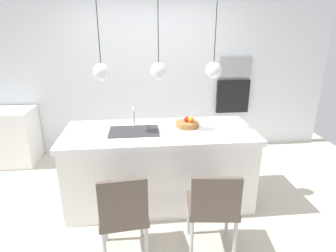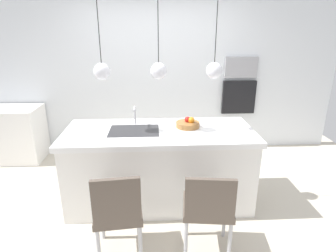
# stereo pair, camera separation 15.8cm
# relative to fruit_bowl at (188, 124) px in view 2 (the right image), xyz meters

# --- Properties ---
(floor) EXTENTS (6.60, 6.60, 0.00)m
(floor) POSITION_rel_fruit_bowl_xyz_m (-0.34, -0.10, -0.95)
(floor) COLOR beige
(floor) RESTS_ON ground
(back_wall) EXTENTS (6.00, 0.10, 2.60)m
(back_wall) POSITION_rel_fruit_bowl_xyz_m (-0.34, 1.55, 0.35)
(back_wall) COLOR white
(back_wall) RESTS_ON ground
(kitchen_island) EXTENTS (2.16, 0.90, 0.91)m
(kitchen_island) POSITION_rel_fruit_bowl_xyz_m (-0.34, -0.10, -0.49)
(kitchen_island) COLOR white
(kitchen_island) RESTS_ON ground
(sink_basin) EXTENTS (0.56, 0.40, 0.02)m
(sink_basin) POSITION_rel_fruit_bowl_xyz_m (-0.63, -0.10, -0.04)
(sink_basin) COLOR #2D2D30
(sink_basin) RESTS_ON kitchen_island
(faucet) EXTENTS (0.02, 0.17, 0.22)m
(faucet) POSITION_rel_fruit_bowl_xyz_m (-0.63, 0.12, 0.11)
(faucet) COLOR silver
(faucet) RESTS_ON kitchen_island
(fruit_bowl) EXTENTS (0.28, 0.28, 0.12)m
(fruit_bowl) POSITION_rel_fruit_bowl_xyz_m (0.00, 0.00, 0.00)
(fruit_bowl) COLOR #9E6B38
(fruit_bowl) RESTS_ON kitchen_island
(side_counter) EXTENTS (1.10, 0.60, 0.85)m
(side_counter) POSITION_rel_fruit_bowl_xyz_m (-2.74, 1.18, -0.52)
(side_counter) COLOR white
(side_counter) RESTS_ON ground
(microwave) EXTENTS (0.54, 0.08, 0.34)m
(microwave) POSITION_rel_fruit_bowl_xyz_m (1.04, 1.48, 0.46)
(microwave) COLOR #9E9EA3
(microwave) RESTS_ON back_wall
(oven) EXTENTS (0.56, 0.08, 0.56)m
(oven) POSITION_rel_fruit_bowl_xyz_m (1.04, 1.48, -0.04)
(oven) COLOR black
(oven) RESTS_ON back_wall
(chair_near) EXTENTS (0.46, 0.51, 0.90)m
(chair_near) POSITION_rel_fruit_bowl_xyz_m (-0.72, -1.01, -0.44)
(chair_near) COLOR brown
(chair_near) RESTS_ON ground
(chair_middle) EXTENTS (0.49, 0.46, 0.86)m
(chair_middle) POSITION_rel_fruit_bowl_xyz_m (0.07, -1.00, -0.44)
(chair_middle) COLOR brown
(chair_middle) RESTS_ON ground
(pendant_light_left) EXTENTS (0.18, 0.18, 0.78)m
(pendant_light_left) POSITION_rel_fruit_bowl_xyz_m (-0.94, -0.10, 0.63)
(pendant_light_left) COLOR silver
(pendant_light_center) EXTENTS (0.18, 0.18, 0.78)m
(pendant_light_center) POSITION_rel_fruit_bowl_xyz_m (-0.34, -0.10, 0.63)
(pendant_light_center) COLOR silver
(pendant_light_right) EXTENTS (0.18, 0.18, 0.78)m
(pendant_light_right) POSITION_rel_fruit_bowl_xyz_m (0.26, -0.10, 0.63)
(pendant_light_right) COLOR silver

